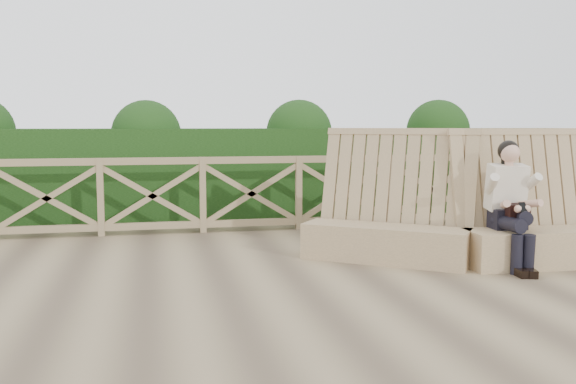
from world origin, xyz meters
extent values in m
plane|color=brown|center=(0.00, 0.00, 0.00)|extent=(60.00, 60.00, 0.00)
cube|color=olive|center=(1.18, 1.06, 0.21)|extent=(1.82, 1.52, 0.41)
cube|color=olive|center=(1.34, 1.28, 0.78)|extent=(1.78, 1.47, 1.53)
cube|color=olive|center=(2.88, 0.47, 0.21)|extent=(1.90, 0.57, 0.41)
cube|color=olive|center=(2.89, 0.74, 0.78)|extent=(1.90, 0.50, 1.53)
cube|color=black|center=(2.43, 0.59, 0.53)|extent=(0.39, 0.29, 0.22)
cube|color=beige|center=(2.44, 0.64, 0.87)|extent=(0.43, 0.32, 0.53)
sphere|color=tan|center=(2.43, 0.59, 1.26)|extent=(0.23, 0.23, 0.21)
sphere|color=black|center=(2.44, 0.63, 1.28)|extent=(0.25, 0.25, 0.23)
cylinder|color=black|center=(2.33, 0.38, 0.51)|extent=(0.19, 0.48, 0.15)
cylinder|color=black|center=(2.49, 0.39, 0.58)|extent=(0.19, 0.48, 0.17)
cylinder|color=black|center=(2.30, 0.16, 0.21)|extent=(0.13, 0.13, 0.41)
cylinder|color=black|center=(2.42, 0.13, 0.21)|extent=(0.13, 0.13, 0.41)
cube|color=black|center=(2.29, 0.07, 0.04)|extent=(0.11, 0.25, 0.08)
cube|color=black|center=(2.39, 0.04, 0.04)|extent=(0.11, 0.25, 0.08)
cube|color=black|center=(2.44, 0.41, 0.63)|extent=(0.25, 0.16, 0.16)
cube|color=black|center=(2.41, 0.25, 0.69)|extent=(0.08, 0.10, 0.12)
cube|color=olive|center=(0.00, 3.50, 1.05)|extent=(10.10, 0.07, 0.10)
cube|color=olive|center=(0.00, 3.50, 0.12)|extent=(10.10, 0.07, 0.10)
cube|color=black|center=(0.00, 4.70, 0.75)|extent=(12.00, 1.20, 1.50)
camera|label=1|loc=(-1.42, -5.80, 1.57)|focal=40.00mm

